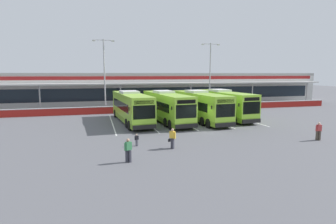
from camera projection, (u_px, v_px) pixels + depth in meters
ground_plane at (197, 130)px, 28.22m from camera, size 200.00×200.00×0.00m
terminal_building at (149, 88)px, 53.53m from camera, size 70.00×13.00×6.00m
red_barrier_wall at (164, 108)px, 42.01m from camera, size 60.00×0.40×1.10m
coach_bus_leftmost at (131, 108)px, 32.51m from camera, size 3.83×12.33×3.78m
coach_bus_left_centre at (166, 107)px, 33.02m from camera, size 3.83×12.33×3.78m
coach_bus_centre at (199, 107)px, 33.73m from camera, size 3.83×12.33×3.78m
coach_bus_right_centre at (223, 105)px, 35.94m from camera, size 3.83×12.33×3.78m
bay_stripe_far_west at (112, 124)px, 31.81m from camera, size 0.14×13.00×0.01m
bay_stripe_west at (147, 122)px, 32.89m from camera, size 0.14×13.00×0.01m
bay_stripe_mid_west at (180, 121)px, 33.96m from camera, size 0.14×13.00×0.01m
bay_stripe_centre at (211, 119)px, 35.03m from camera, size 0.14×13.00×0.01m
bay_stripe_mid_east at (240, 118)px, 36.11m from camera, size 0.14×13.00×0.01m
pedestrian_with_handbag at (172, 138)px, 21.17m from camera, size 0.54×0.60×1.62m
pedestrian_in_dark_coat at (128, 149)px, 17.85m from camera, size 0.53×0.33×1.62m
pedestrian_child at (137, 139)px, 21.95m from camera, size 0.33×0.18×1.00m
pedestrian_near_bin at (319, 131)px, 23.83m from camera, size 0.54×0.35×1.62m
lamp_post_west at (104, 71)px, 40.66m from camera, size 3.24×0.28×11.00m
lamp_post_centre at (210, 71)px, 45.81m from camera, size 3.24×0.28×11.00m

